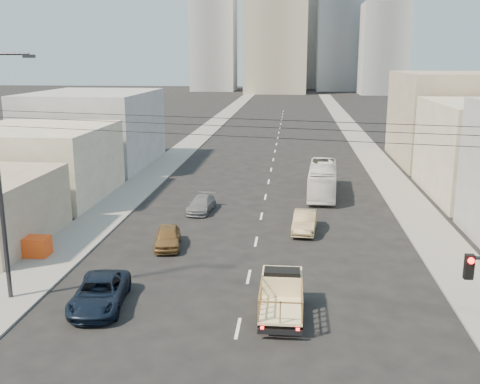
% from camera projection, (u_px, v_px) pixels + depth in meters
% --- Properties ---
extents(ground, '(420.00, 420.00, 0.00)m').
position_uv_depth(ground, '(233.00, 351.00, 22.84)').
color(ground, black).
rests_on(ground, ground).
extents(sidewalk_left, '(3.50, 180.00, 0.12)m').
position_uv_depth(sidewalk_left, '(207.00, 130.00, 91.64)').
color(sidewalk_left, gray).
rests_on(sidewalk_left, ground).
extents(sidewalk_right, '(3.50, 180.00, 0.12)m').
position_uv_depth(sidewalk_right, '(353.00, 132.00, 89.48)').
color(sidewalk_right, gray).
rests_on(sidewalk_right, ground).
extents(lane_dashes, '(0.15, 104.00, 0.01)m').
position_uv_depth(lane_dashes, '(276.00, 147.00, 74.13)').
color(lane_dashes, silver).
rests_on(lane_dashes, ground).
extents(flatbed_pickup, '(1.95, 4.41, 1.90)m').
position_uv_depth(flatbed_pickup, '(281.00, 293.00, 25.80)').
color(flatbed_pickup, beige).
rests_on(flatbed_pickup, ground).
extents(navy_pickup, '(2.89, 5.26, 1.39)m').
position_uv_depth(navy_pickup, '(100.00, 293.00, 26.77)').
color(navy_pickup, black).
rests_on(navy_pickup, ground).
extents(city_bus, '(2.88, 9.77, 2.69)m').
position_uv_depth(city_bus, '(322.00, 179.00, 48.55)').
color(city_bus, white).
rests_on(city_bus, ground).
extents(sedan_brown, '(2.18, 4.09, 1.32)m').
position_uv_depth(sedan_brown, '(168.00, 237.00, 35.18)').
color(sedan_brown, brown).
rests_on(sedan_brown, ground).
extents(sedan_tan, '(1.85, 4.40, 1.41)m').
position_uv_depth(sedan_tan, '(305.00, 222.00, 38.33)').
color(sedan_tan, '#927E55').
rests_on(sedan_tan, ground).
extents(sedan_grey, '(2.00, 4.21, 1.19)m').
position_uv_depth(sedan_grey, '(201.00, 204.00, 43.30)').
color(sedan_grey, slate).
rests_on(sedan_grey, ground).
extents(streetlamp_left, '(2.36, 0.25, 12.00)m').
position_uv_depth(streetlamp_left, '(0.00, 172.00, 26.25)').
color(streetlamp_left, '#2D2D33').
rests_on(streetlamp_left, ground).
extents(overhead_wires, '(23.01, 5.02, 0.72)m').
position_uv_depth(overhead_wires, '(237.00, 127.00, 22.19)').
color(overhead_wires, black).
rests_on(overhead_wires, ground).
extents(crate_stack, '(1.80, 1.20, 1.14)m').
position_uv_depth(crate_stack, '(34.00, 246.00, 33.42)').
color(crate_stack, '#F04C16').
rests_on(crate_stack, sidewalk_left).
extents(bldg_right_far, '(12.00, 16.00, 10.00)m').
position_uv_depth(bldg_right_far, '(454.00, 118.00, 62.41)').
color(bldg_right_far, gray).
rests_on(bldg_right_far, ground).
extents(bldg_left_mid, '(11.00, 12.00, 6.00)m').
position_uv_depth(bldg_left_mid, '(39.00, 163.00, 47.11)').
color(bldg_left_mid, '#ADA48B').
rests_on(bldg_left_mid, ground).
extents(bldg_left_far, '(12.00, 16.00, 8.00)m').
position_uv_depth(bldg_left_far, '(94.00, 129.00, 61.43)').
color(bldg_left_far, gray).
rests_on(bldg_left_far, ground).
extents(midrise_ne, '(16.00, 16.00, 40.00)m').
position_uv_depth(midrise_ne, '(341.00, 32.00, 195.52)').
color(midrise_ne, gray).
rests_on(midrise_ne, ground).
extents(midrise_nw, '(15.00, 15.00, 34.00)m').
position_uv_depth(midrise_nw, '(214.00, 41.00, 195.43)').
color(midrise_nw, gray).
rests_on(midrise_nw, ground).
extents(midrise_back, '(18.00, 18.00, 44.00)m').
position_uv_depth(midrise_back, '(305.00, 29.00, 210.67)').
color(midrise_back, gray).
rests_on(midrise_back, ground).
extents(midrise_east, '(14.00, 14.00, 28.00)m').
position_uv_depth(midrise_east, '(383.00, 49.00, 176.47)').
color(midrise_east, gray).
rests_on(midrise_east, ground).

